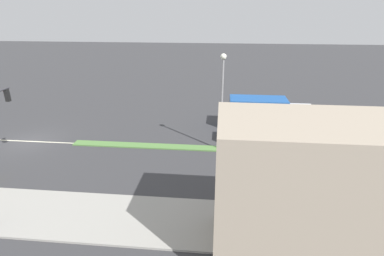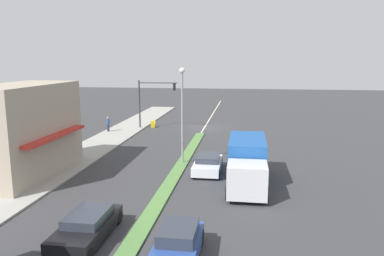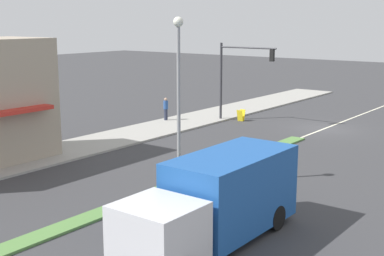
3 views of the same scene
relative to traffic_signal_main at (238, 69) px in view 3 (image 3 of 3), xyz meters
name	(u,v)px [view 3 (image 3 of 3)]	position (x,y,z in m)	size (l,w,h in m)	color
ground_plane	(150,196)	(-6.12, 16.40, -3.90)	(160.00, 160.00, 0.00)	#38383A
sidewalk_right	(13,163)	(2.88, 16.90, -3.84)	(4.00, 73.00, 0.12)	#9E9B93
lane_marking_center	(324,129)	(-6.12, -1.60, -3.90)	(0.16, 60.00, 0.01)	beige
traffic_signal_main	(238,69)	(0.00, 0.00, 0.00)	(4.59, 0.34, 5.60)	#333338
street_lamp	(179,80)	(-6.12, 14.40, 0.88)	(0.44, 0.44, 7.37)	gray
pedestrian	(166,108)	(4.26, 2.99, -2.92)	(0.34, 0.34, 1.64)	#282D42
warning_aframe_sign	(241,115)	(-0.01, -0.55, -3.47)	(0.45, 0.53, 0.84)	yellow
delivery_truck	(217,200)	(-11.12, 18.63, -2.43)	(2.44, 7.50, 2.87)	silver
van_white	(191,192)	(-8.32, 16.36, -3.30)	(1.91, 4.21, 1.20)	silver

